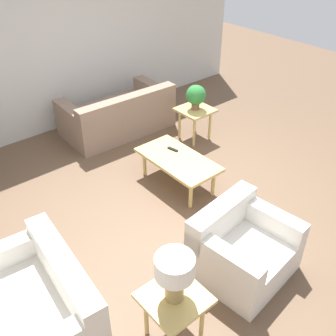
{
  "coord_description": "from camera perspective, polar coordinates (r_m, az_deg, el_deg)",
  "views": [
    {
      "loc": [
        -2.75,
        2.74,
        3.22
      ],
      "look_at": [
        0.24,
        0.23,
        0.55
      ],
      "focal_mm": 42.0,
      "sensor_mm": 36.0,
      "label": 1
    }
  ],
  "objects": [
    {
      "name": "coffee_table",
      "position": [
        5.18,
        1.43,
        1.01
      ],
      "size": [
        1.15,
        0.6,
        0.42
      ],
      "color": "tan",
      "rests_on": "ground_plane"
    },
    {
      "name": "armchair",
      "position": [
        4.14,
        10.52,
        -11.43
      ],
      "size": [
        0.93,
        1.01,
        0.72
      ],
      "rotation": [
        0.0,
        0.0,
        -1.46
      ],
      "color": "silver",
      "rests_on": "ground_plane"
    },
    {
      "name": "side_table_lamp",
      "position": [
        3.46,
        0.89,
        -19.03
      ],
      "size": [
        0.51,
        0.51,
        0.53
      ],
      "color": "tan",
      "rests_on": "ground_plane"
    },
    {
      "name": "loveseat",
      "position": [
        3.81,
        -18.08,
        -18.53
      ],
      "size": [
        1.36,
        0.94,
        0.72
      ],
      "rotation": [
        0.0,
        0.0,
        3.06
      ],
      "color": "silver",
      "rests_on": "ground_plane"
    },
    {
      "name": "side_table_plant",
      "position": [
        6.24,
        3.95,
        7.85
      ],
      "size": [
        0.51,
        0.51,
        0.53
      ],
      "color": "tan",
      "rests_on": "ground_plane"
    },
    {
      "name": "potted_plant",
      "position": [
        6.11,
        4.07,
        10.46
      ],
      "size": [
        0.31,
        0.31,
        0.39
      ],
      "color": "brown",
      "rests_on": "side_table_plant"
    },
    {
      "name": "ground_plane",
      "position": [
        5.04,
        3.77,
        -5.41
      ],
      "size": [
        14.0,
        14.0,
        0.0
      ],
      "primitive_type": "plane",
      "color": "brown"
    },
    {
      "name": "table_lamp",
      "position": [
        3.16,
        0.96,
        -14.86
      ],
      "size": [
        0.32,
        0.32,
        0.45
      ],
      "color": "#997F4C",
      "rests_on": "side_table_lamp"
    },
    {
      "name": "sofa",
      "position": [
        6.58,
        -7.21,
        7.53
      ],
      "size": [
        1.0,
        1.77,
        0.74
      ],
      "rotation": [
        0.0,
        0.0,
        1.54
      ],
      "color": "gray",
      "rests_on": "ground_plane"
    },
    {
      "name": "remote_control",
      "position": [
        5.33,
        0.69,
        2.73
      ],
      "size": [
        0.16,
        0.07,
        0.02
      ],
      "color": "black",
      "rests_on": "coffee_table"
    },
    {
      "name": "wall_right",
      "position": [
        6.69,
        -14.86,
        17.04
      ],
      "size": [
        0.12,
        7.2,
        2.7
      ],
      "color": "silver",
      "rests_on": "ground_plane"
    }
  ]
}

